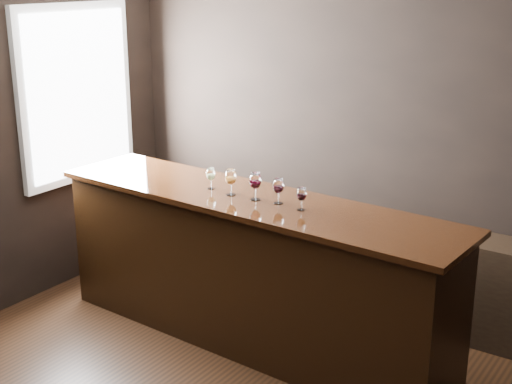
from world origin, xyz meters
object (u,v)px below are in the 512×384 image
Objects in this scene: glass_red_a at (255,181)px; glass_red_b at (278,187)px; glass_amber at (231,178)px; glass_white at (211,175)px; bar_counter at (251,273)px; back_bar_shelf at (412,273)px; glass_red_c at (302,195)px.

glass_red_a reaches higher than glass_red_b.
glass_red_a is (0.22, 0.01, 0.00)m from glass_amber.
glass_amber is (0.22, -0.04, 0.02)m from glass_white.
glass_red_b reaches higher than bar_counter.
bar_counter is 1.39m from back_bar_shelf.
bar_counter is at bearing 175.18° from glass_red_c.
glass_amber is (-1.07, -1.07, 0.91)m from back_bar_shelf.
glass_red_c is at bearing -1.27° from glass_red_a.
glass_amber is 1.21× the size of glass_red_c.
glass_white is at bearing 178.62° from glass_red_b.
glass_red_c is at bearing -1.89° from bar_counter.
glass_red_b is at bearing -122.42° from back_bar_shelf.
back_bar_shelf is at bearing 57.58° from glass_red_b.
bar_counter is 19.42× the size of glass_red_c.
glass_red_b is (-0.66, -1.04, 0.90)m from back_bar_shelf.
glass_amber is 0.22m from glass_red_a.
glass_amber reaches higher than glass_white.
back_bar_shelf is 13.79× the size of glass_white.
glass_red_a reaches higher than bar_counter.
glass_amber is 1.06× the size of glass_red_b.
glass_amber is at bearing -163.91° from bar_counter.
back_bar_shelf is at bearing 38.49° from glass_white.
glass_red_b is at bearing 3.95° from glass_amber.
glass_red_a is at bearing -128.63° from back_bar_shelf.
bar_counter is at bearing 13.16° from glass_amber.
back_bar_shelf is 12.06× the size of glass_red_b.
glass_red_b is at bearing 171.81° from glass_red_c.
glass_white is at bearing -141.51° from back_bar_shelf.
glass_white is 0.84m from glass_red_c.
glass_white and glass_red_c have the same top height.
bar_counter is at bearing 154.10° from glass_red_a.
glass_red_c reaches higher than back_bar_shelf.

